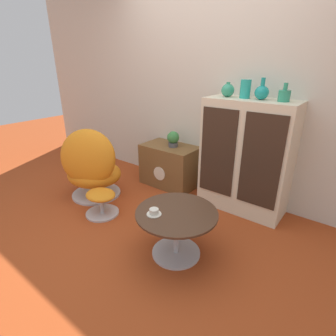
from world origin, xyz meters
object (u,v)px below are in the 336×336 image
sideboard (246,157)px  egg_chair (91,167)px  vase_inner_right (262,92)px  potted_plant (173,139)px  vase_rightmost (284,95)px  vase_leftmost (228,90)px  vase_inner_left (245,89)px  coffee_table (176,226)px  teacup (154,212)px  tv_console (170,165)px  ottoman (101,199)px

sideboard → egg_chair: size_ratio=1.37×
vase_inner_right → potted_plant: vase_inner_right is taller
vase_inner_right → vase_rightmost: size_ratio=1.22×
vase_leftmost → sideboard: bearing=-0.8°
sideboard → vase_inner_right: (0.08, 0.00, 0.68)m
egg_chair → vase_inner_right: size_ratio=4.36×
egg_chair → vase_inner_left: (1.44, 0.87, 0.91)m
coffee_table → vase_inner_left: size_ratio=3.79×
vase_inner_right → vase_rightmost: bearing=0.0°
potted_plant → teacup: 1.43m
tv_console → teacup: bearing=-57.7°
coffee_table → vase_inner_left: 1.49m
potted_plant → vase_inner_left: bearing=0.9°
coffee_table → vase_inner_right: size_ratio=3.34×
sideboard → vase_rightmost: bearing=0.8°
vase_inner_left → ottoman: bearing=-134.4°
vase_rightmost → egg_chair: bearing=-154.3°
sideboard → vase_inner_right: 0.68m
egg_chair → vase_inner_left: size_ratio=4.94×
coffee_table → vase_rightmost: bearing=69.6°
vase_leftmost → vase_inner_left: 0.19m
egg_chair → coffee_table: (1.41, -0.22, -0.11)m
tv_console → potted_plant: bearing=0.5°
vase_leftmost → vase_inner_left: size_ratio=0.82×
egg_chair → vase_inner_right: 2.03m
vase_rightmost → potted_plant: vase_rightmost is taller
egg_chair → teacup: 1.34m
tv_console → vase_leftmost: vase_leftmost is taller
vase_inner_right → vase_leftmost: bearing=180.0°
egg_chair → vase_inner_right: vase_inner_right is taller
potted_plant → vase_leftmost: bearing=1.2°
vase_rightmost → coffee_table: bearing=-110.4°
egg_chair → vase_leftmost: size_ratio=6.01×
teacup → sideboard: bearing=79.0°
vase_inner_right → vase_rightmost: 0.21m
vase_rightmost → teacup: bearing=-113.2°
vase_leftmost → potted_plant: 0.93m
egg_chair → vase_inner_right: (1.61, 0.87, 0.89)m
coffee_table → vase_inner_left: (0.03, 1.09, 1.02)m
ottoman → vase_rightmost: vase_rightmost is taller
vase_leftmost → tv_console: bearing=-178.8°
tv_console → vase_rightmost: 1.64m
coffee_table → vase_leftmost: bearing=98.1°
coffee_table → vase_inner_right: (0.20, 1.09, 1.00)m
ottoman → potted_plant: size_ratio=1.81×
vase_rightmost → teacup: vase_rightmost is taller
teacup → coffee_table: bearing=49.1°
egg_chair → vase_inner_left: vase_inner_left is taller
sideboard → teacup: 1.26m
potted_plant → coffee_table: bearing=-52.0°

